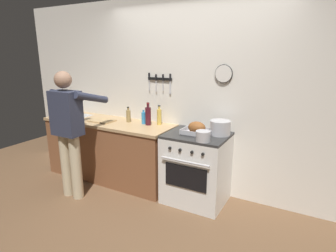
# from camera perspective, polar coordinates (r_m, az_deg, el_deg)

# --- Properties ---
(ground_plane) EXTENTS (8.00, 8.00, 0.00)m
(ground_plane) POSITION_cam_1_polar(r_m,az_deg,el_deg) (3.16, -6.11, -21.67)
(ground_plane) COLOR brown
(wall_back) EXTENTS (6.00, 0.13, 2.60)m
(wall_back) POSITION_cam_1_polar(r_m,az_deg,el_deg) (3.76, 5.24, 6.02)
(wall_back) COLOR white
(wall_back) RESTS_ON ground
(counter_block) EXTENTS (2.03, 0.65, 0.90)m
(counter_block) POSITION_cam_1_polar(r_m,az_deg,el_deg) (4.31, -11.98, -4.67)
(counter_block) COLOR brown
(counter_block) RESTS_ON ground
(stove) EXTENTS (0.76, 0.67, 0.90)m
(stove) POSITION_cam_1_polar(r_m,az_deg,el_deg) (3.59, 5.80, -8.58)
(stove) COLOR white
(stove) RESTS_ON ground
(person_cook) EXTENTS (0.51, 0.63, 1.66)m
(person_cook) POSITION_cam_1_polar(r_m,az_deg,el_deg) (3.75, -19.70, -0.25)
(person_cook) COLOR #C6B793
(person_cook) RESTS_ON ground
(roasting_pan) EXTENTS (0.35, 0.26, 0.16)m
(roasting_pan) POSITION_cam_1_polar(r_m,az_deg,el_deg) (3.41, 5.93, -0.61)
(roasting_pan) COLOR #B7B7BC
(roasting_pan) RESTS_ON stove
(stock_pot) EXTENTS (0.25, 0.25, 0.18)m
(stock_pot) POSITION_cam_1_polar(r_m,az_deg,el_deg) (3.44, 10.65, -0.34)
(stock_pot) COLOR #B7B7BC
(stock_pot) RESTS_ON stove
(saucepan) EXTENTS (0.17, 0.17, 0.12)m
(saucepan) POSITION_cam_1_polar(r_m,az_deg,el_deg) (3.16, 7.20, -2.08)
(saucepan) COLOR #B7B7BC
(saucepan) RESTS_ON stove
(cutting_board) EXTENTS (0.36, 0.24, 0.02)m
(cutting_board) POSITION_cam_1_polar(r_m,az_deg,el_deg) (4.17, -13.44, 1.08)
(cutting_board) COLOR tan
(cutting_board) RESTS_ON counter_block
(bottle_wine_red) EXTENTS (0.08, 0.08, 0.31)m
(bottle_wine_red) POSITION_cam_1_polar(r_m,az_deg,el_deg) (3.84, -4.10, 2.13)
(bottle_wine_red) COLOR #47141E
(bottle_wine_red) RESTS_ON counter_block
(bottle_dish_soap) EXTENTS (0.06, 0.06, 0.22)m
(bottle_dish_soap) POSITION_cam_1_polar(r_m,az_deg,el_deg) (3.91, -5.02, 1.73)
(bottle_dish_soap) COLOR #338CCC
(bottle_dish_soap) RESTS_ON counter_block
(bottle_cooking_oil) EXTENTS (0.06, 0.06, 0.27)m
(bottle_cooking_oil) POSITION_cam_1_polar(r_m,az_deg,el_deg) (3.85, -1.81, 1.95)
(bottle_cooking_oil) COLOR gold
(bottle_cooking_oil) RESTS_ON counter_block
(bottle_vinegar) EXTENTS (0.06, 0.06, 0.22)m
(bottle_vinegar) POSITION_cam_1_polar(r_m,az_deg,el_deg) (4.04, -8.13, 2.11)
(bottle_vinegar) COLOR #997F4C
(bottle_vinegar) RESTS_ON counter_block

